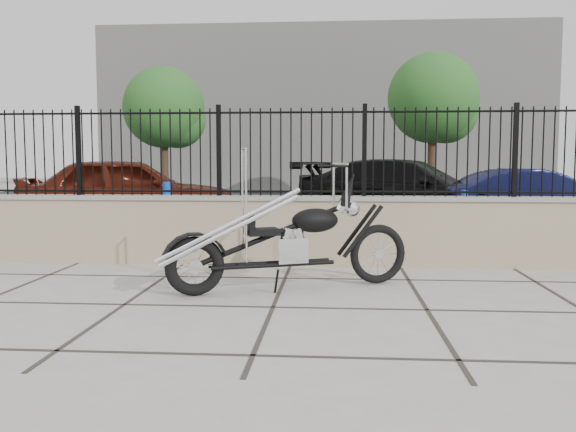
# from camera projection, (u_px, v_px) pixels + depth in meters

# --- Properties ---
(ground_plane) EXTENTS (90.00, 90.00, 0.00)m
(ground_plane) POSITION_uv_depth(u_px,v_px,m) (273.00, 307.00, 6.00)
(ground_plane) COLOR #99968E
(ground_plane) RESTS_ON ground
(parking_lot) EXTENTS (30.00, 30.00, 0.00)m
(parking_lot) POSITION_uv_depth(u_px,v_px,m) (314.00, 209.00, 18.41)
(parking_lot) COLOR black
(parking_lot) RESTS_ON ground
(retaining_wall) EXTENTS (14.00, 0.36, 0.96)m
(retaining_wall) POSITION_uv_depth(u_px,v_px,m) (291.00, 230.00, 8.44)
(retaining_wall) COLOR gray
(retaining_wall) RESTS_ON ground_plane
(iron_fence) EXTENTS (14.00, 0.08, 1.20)m
(iron_fence) POSITION_uv_depth(u_px,v_px,m) (291.00, 152.00, 8.34)
(iron_fence) COLOR black
(iron_fence) RESTS_ON retaining_wall
(background_building) EXTENTS (22.00, 6.00, 8.00)m
(background_building) POSITION_uv_depth(u_px,v_px,m) (323.00, 112.00, 31.96)
(background_building) COLOR beige
(background_building) RESTS_ON ground_plane
(chopper_motorcycle) EXTENTS (2.66, 1.43, 1.61)m
(chopper_motorcycle) POSITION_uv_depth(u_px,v_px,m) (286.00, 218.00, 6.75)
(chopper_motorcycle) COLOR black
(chopper_motorcycle) RESTS_ON ground_plane
(car_red) EXTENTS (4.88, 3.01, 1.55)m
(car_red) POSITION_uv_depth(u_px,v_px,m) (129.00, 192.00, 13.12)
(car_red) COLOR #431209
(car_red) RESTS_ON parking_lot
(car_black) EXTENTS (5.51, 3.76, 1.48)m
(car_black) POSITION_uv_depth(u_px,v_px,m) (409.00, 192.00, 13.62)
(car_black) COLOR black
(car_black) RESTS_ON parking_lot
(car_blue) EXTENTS (3.98, 1.65, 1.28)m
(car_blue) POSITION_uv_depth(u_px,v_px,m) (535.00, 199.00, 12.68)
(car_blue) COLOR black
(car_blue) RESTS_ON parking_lot
(bollard_a) EXTENTS (0.16, 0.16, 1.08)m
(bollard_a) POSITION_uv_depth(u_px,v_px,m) (167.00, 214.00, 10.40)
(bollard_a) COLOR blue
(bollard_a) RESTS_ON ground_plane
(bollard_b) EXTENTS (0.15, 0.15, 0.94)m
(bollard_b) POSITION_uv_depth(u_px,v_px,m) (464.00, 217.00, 10.47)
(bollard_b) COLOR #0B4CA7
(bollard_b) RESTS_ON ground_plane
(tree_left) EXTENTS (3.01, 3.01, 5.08)m
(tree_left) POSITION_uv_depth(u_px,v_px,m) (164.00, 104.00, 22.64)
(tree_left) COLOR #382619
(tree_left) RESTS_ON ground_plane
(tree_right) EXTENTS (3.26, 3.26, 5.50)m
(tree_right) POSITION_uv_depth(u_px,v_px,m) (433.00, 94.00, 21.92)
(tree_right) COLOR #382619
(tree_right) RESTS_ON ground_plane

